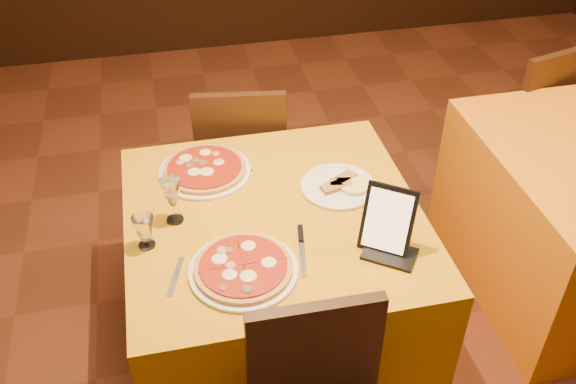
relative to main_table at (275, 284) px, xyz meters
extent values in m
cube|color=#C98B0C|center=(0.00, 0.00, 0.00)|extent=(1.10, 1.10, 0.75)
cylinder|color=white|center=(-0.16, -0.28, 0.38)|extent=(0.37, 0.37, 0.01)
cylinder|color=#AD4C23|center=(-0.16, -0.28, 0.40)|extent=(0.33, 0.33, 0.02)
cylinder|color=white|center=(-0.22, 0.31, 0.38)|extent=(0.37, 0.37, 0.01)
cylinder|color=#AD4C23|center=(-0.22, 0.31, 0.40)|extent=(0.33, 0.33, 0.02)
cylinder|color=white|center=(0.28, 0.10, 0.38)|extent=(0.29, 0.29, 0.01)
cylinder|color=olive|center=(0.28, 0.10, 0.40)|extent=(0.18, 0.18, 0.02)
cube|color=black|center=(0.35, -0.25, 0.49)|extent=(0.20, 0.18, 0.23)
cube|color=#B0AFB6|center=(0.06, -0.22, 0.38)|extent=(0.06, 0.25, 0.01)
cube|color=#B0AFB6|center=(-0.38, -0.25, 0.38)|extent=(0.07, 0.18, 0.01)
cube|color=#A5A4AB|center=(-0.08, 0.35, 0.38)|extent=(0.10, 0.16, 0.01)
camera|label=1|loc=(-0.34, -1.80, 1.92)|focal=40.00mm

